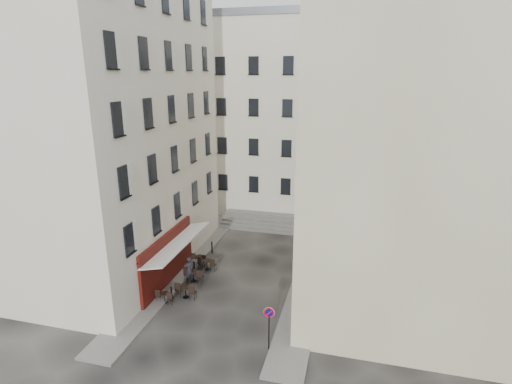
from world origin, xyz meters
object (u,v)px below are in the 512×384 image
(bistro_table_b, at_px, (186,291))
(bistro_table_a, at_px, (165,297))
(no_parking_sign, at_px, (269,320))
(pedestrian, at_px, (189,270))

(bistro_table_b, bearing_deg, bistro_table_a, -140.87)
(no_parking_sign, bearing_deg, bistro_table_a, 157.01)
(no_parking_sign, distance_m, pedestrian, 8.35)
(bistro_table_a, relative_size, pedestrian, 0.61)
(bistro_table_a, xyz_separation_m, bistro_table_b, (1.01, 0.82, 0.07))
(bistro_table_a, bearing_deg, pedestrian, 78.87)
(bistro_table_a, bearing_deg, no_parking_sign, -20.36)
(bistro_table_a, height_order, pedestrian, pedestrian)
(no_parking_sign, height_order, bistro_table_a, no_parking_sign)
(bistro_table_a, bearing_deg, bistro_table_b, 39.13)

